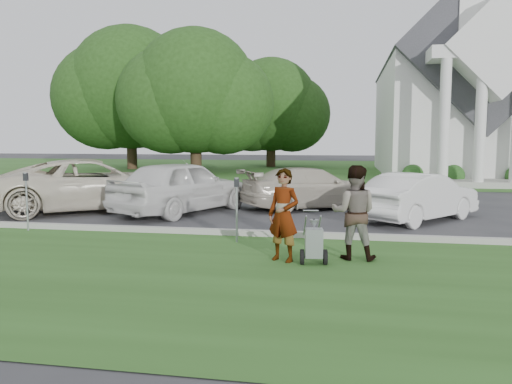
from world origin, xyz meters
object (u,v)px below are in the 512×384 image
(tree_far, at_px, (130,94))
(person_left, at_px, (284,216))
(person_right, at_px, (354,213))
(car_a, at_px, (94,185))
(parking_meter_far, at_px, (27,194))
(car_d, at_px, (419,197))
(church, at_px, (457,81))
(tree_back, at_px, (271,109))
(car_b, at_px, (182,186))
(tree_left, at_px, (195,97))
(striping_cart, at_px, (314,244))
(parking_meter_near, at_px, (237,202))
(car_c, at_px, (311,188))

(tree_far, xyz_separation_m, person_left, (14.96, -26.74, -4.82))
(person_right, bearing_deg, car_a, -28.57)
(parking_meter_far, bearing_deg, tree_far, 108.47)
(car_d, bearing_deg, person_right, 109.04)
(person_right, height_order, car_a, person_right)
(church, height_order, person_right, church)
(tree_back, height_order, car_b, tree_back)
(car_b, bearing_deg, person_left, 148.60)
(person_right, relative_size, car_b, 0.37)
(tree_left, height_order, car_a, tree_left)
(church, bearing_deg, car_b, -121.74)
(tree_far, height_order, striping_cart, tree_far)
(tree_left, xyz_separation_m, car_d, (12.15, -18.39, -4.43))
(tree_left, distance_m, tree_far, 6.73)
(striping_cart, bearing_deg, parking_meter_far, 155.59)
(car_b, bearing_deg, parking_meter_near, 146.84)
(tree_left, height_order, person_left, tree_left)
(church, relative_size, person_left, 13.80)
(tree_back, bearing_deg, parking_meter_near, -82.96)
(tree_left, xyz_separation_m, car_c, (8.97, -16.38, -4.43))
(church, height_order, car_b, church)
(striping_cart, height_order, person_right, person_right)
(tree_left, xyz_separation_m, tree_back, (4.00, 8.00, -0.38))
(striping_cart, height_order, car_b, car_b)
(car_d, bearing_deg, car_c, 7.61)
(church, bearing_deg, parking_meter_near, -111.68)
(person_left, xyz_separation_m, car_a, (-6.87, 5.66, -0.04))
(person_left, bearing_deg, car_a, 165.20)
(tree_left, xyz_separation_m, car_b, (5.10, -18.13, -4.28))
(tree_left, height_order, parking_meter_near, tree_left)
(tree_far, distance_m, car_d, 28.50)
(person_right, bearing_deg, person_left, 21.34)
(person_left, bearing_deg, car_b, 149.31)
(tree_left, bearing_deg, person_left, -69.32)
(car_a, height_order, car_d, car_a)
(tree_back, bearing_deg, car_a, -94.18)
(person_left, distance_m, car_b, 6.81)
(church, xyz_separation_m, parking_meter_far, (-14.73, -22.91, -5.01))
(parking_meter_far, xyz_separation_m, car_d, (9.88, 3.39, -0.25))
(car_c, bearing_deg, tree_far, 6.02)
(person_right, distance_m, car_c, 7.08)
(tree_back, relative_size, car_a, 1.60)
(tree_left, relative_size, car_c, 2.26)
(person_left, distance_m, parking_meter_far, 6.97)
(car_c, bearing_deg, car_a, 72.20)
(tree_far, xyz_separation_m, parking_meter_far, (8.28, -24.78, -4.76))
(church, height_order, tree_left, church)
(person_right, bearing_deg, car_c, -75.27)
(person_left, distance_m, person_right, 1.36)
(striping_cart, relative_size, car_b, 0.21)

